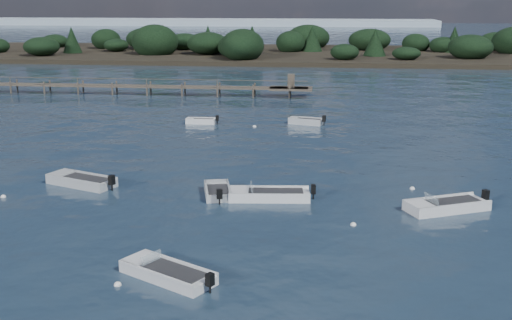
# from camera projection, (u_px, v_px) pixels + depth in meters

# --- Properties ---
(ground) EXTENTS (400.00, 400.00, 0.00)m
(ground) POSITION_uv_depth(u_px,v_px,m) (267.00, 83.00, 87.71)
(ground) COLOR #172636
(ground) RESTS_ON ground
(dinghy_mid_grey) EXTENTS (4.92, 3.28, 1.24)m
(dinghy_mid_grey) POSITION_uv_depth(u_px,v_px,m) (82.00, 182.00, 40.61)
(dinghy_mid_grey) COLOR #A6AAAD
(dinghy_mid_grey) RESTS_ON ground
(dinghy_mid_white_a) EXTENTS (5.17, 2.19, 1.19)m
(dinghy_mid_white_a) POSITION_uv_depth(u_px,v_px,m) (269.00, 196.00, 37.85)
(dinghy_mid_white_a) COLOR silver
(dinghy_mid_white_a) RESTS_ON ground
(tender_far_grey_b) EXTENTS (3.53, 1.98, 1.18)m
(tender_far_grey_b) POSITION_uv_depth(u_px,v_px,m) (306.00, 122.00, 59.77)
(tender_far_grey_b) COLOR #A6AAAD
(tender_far_grey_b) RESTS_ON ground
(dinghy_near_olive) EXTENTS (4.53, 3.56, 1.13)m
(dinghy_near_olive) POSITION_uv_depth(u_px,v_px,m) (168.00, 275.00, 27.25)
(dinghy_near_olive) COLOR silver
(dinghy_near_olive) RESTS_ON ground
(dinghy_extra_a) EXTENTS (2.14, 3.49, 1.14)m
(dinghy_extra_a) POSITION_uv_depth(u_px,v_px,m) (218.00, 193.00, 38.50)
(dinghy_extra_a) COLOR #A6AAAD
(dinghy_extra_a) RESTS_ON ground
(dinghy_mid_white_b) EXTENTS (5.01, 3.54, 1.25)m
(dinghy_mid_white_b) POSITION_uv_depth(u_px,v_px,m) (446.00, 207.00, 35.86)
(dinghy_mid_white_b) COLOR silver
(dinghy_mid_white_b) RESTS_ON ground
(tender_far_white) EXTENTS (3.04, 1.10, 1.04)m
(tender_far_white) POSITION_uv_depth(u_px,v_px,m) (201.00, 122.00, 60.04)
(tender_far_white) COLOR silver
(tender_far_white) RESTS_ON ground
(buoy_a) EXTENTS (0.32, 0.32, 0.32)m
(buoy_a) POSITION_uv_depth(u_px,v_px,m) (118.00, 285.00, 26.61)
(buoy_a) COLOR white
(buoy_a) RESTS_ON ground
(buoy_b) EXTENTS (0.32, 0.32, 0.32)m
(buoy_b) POSITION_uv_depth(u_px,v_px,m) (353.00, 225.00, 33.55)
(buoy_b) COLOR white
(buoy_b) RESTS_ON ground
(buoy_c) EXTENTS (0.32, 0.32, 0.32)m
(buoy_c) POSITION_uv_depth(u_px,v_px,m) (3.00, 197.00, 38.19)
(buoy_c) COLOR white
(buoy_c) RESTS_ON ground
(buoy_d) EXTENTS (0.32, 0.32, 0.32)m
(buoy_d) POSITION_uv_depth(u_px,v_px,m) (412.00, 189.00, 39.81)
(buoy_d) COLOR white
(buoy_d) RESTS_ON ground
(buoy_e) EXTENTS (0.32, 0.32, 0.32)m
(buoy_e) POSITION_uv_depth(u_px,v_px,m) (255.00, 127.00, 58.58)
(buoy_e) COLOR white
(buoy_e) RESTS_ON ground
(jetty) EXTENTS (64.50, 3.20, 3.40)m
(jetty) POSITION_uv_depth(u_px,v_px,m) (80.00, 85.00, 78.18)
(jetty) COLOR brown
(jetty) RESTS_ON ground
(far_headland) EXTENTS (190.00, 40.00, 5.80)m
(far_headland) POSITION_uv_depth(u_px,v_px,m) (415.00, 47.00, 123.11)
(far_headland) COLOR black
(far_headland) RESTS_ON ground
(distant_haze) EXTENTS (280.00, 20.00, 2.40)m
(distant_haze) POSITION_uv_depth(u_px,v_px,m) (85.00, 25.00, 260.78)
(distant_haze) COLOR #98ACBC
(distant_haze) RESTS_ON ground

